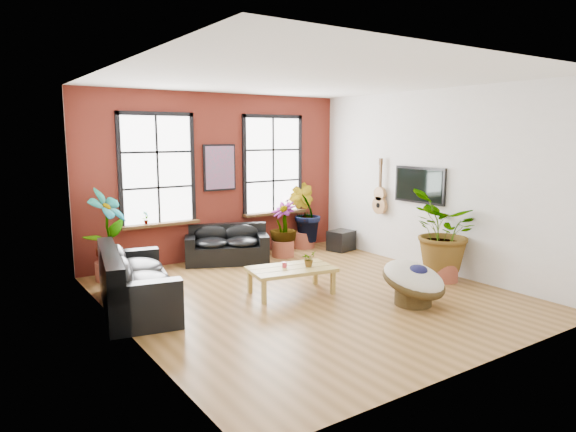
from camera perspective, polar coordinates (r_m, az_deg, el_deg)
name	(u,v)px	position (r m, az deg, el deg)	size (l,w,h in m)	color
room	(304,190)	(8.40, 1.74, 2.94)	(6.04, 6.54, 3.54)	brown
sofa_back	(227,245)	(10.79, -6.82, -3.27)	(1.88, 1.45, 0.78)	black
sofa_left	(133,282)	(8.21, -16.89, -7.04)	(1.42, 2.48, 0.92)	black
coffee_table	(291,271)	(8.59, 0.35, -6.08)	(1.51, 1.02, 0.54)	olive
papasan_chair	(414,281)	(8.29, 13.81, -7.00)	(1.19, 1.20, 0.75)	#403117
poster	(220,168)	(10.98, -7.60, 5.36)	(0.74, 0.06, 0.98)	black
tv_wall_unit	(408,189)	(10.70, 13.15, 2.92)	(0.13, 1.86, 1.20)	black
media_box	(341,241)	(11.88, 5.93, -2.73)	(0.64, 0.57, 0.46)	black
pot_back_left	(109,271)	(9.98, -19.28, -5.76)	(0.60, 0.60, 0.35)	brown
pot_back_right	(303,240)	(12.12, 1.73, -2.64)	(0.64, 0.64, 0.38)	brown
pot_right_wall	(444,271)	(9.80, 16.91, -5.84)	(0.55, 0.55, 0.38)	brown
pot_mid	(283,248)	(11.23, -0.57, -3.63)	(0.57, 0.57, 0.36)	brown
floor_plant_back_left	(108,230)	(9.84, -19.37, -1.52)	(0.81, 0.55, 1.55)	#103C12
floor_plant_back_right	(304,212)	(12.00, 1.84, 0.40)	(0.76, 0.61, 1.38)	#103C12
floor_plant_right_wall	(445,231)	(9.66, 17.06, -1.65)	(1.35, 1.17, 1.51)	#103C12
floor_plant_mid	(283,226)	(11.17, -0.52, -1.12)	(0.59, 0.59, 1.06)	#103C12
table_plant	(309,259)	(8.63, 2.31, -4.77)	(0.23, 0.20, 0.26)	#103C12
sill_plant_left	(146,218)	(10.40, -15.52, -0.16)	(0.14, 0.10, 0.27)	#103C12
sill_plant_right	(288,205)	(11.88, -0.05, 1.27)	(0.15, 0.15, 0.27)	#103C12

